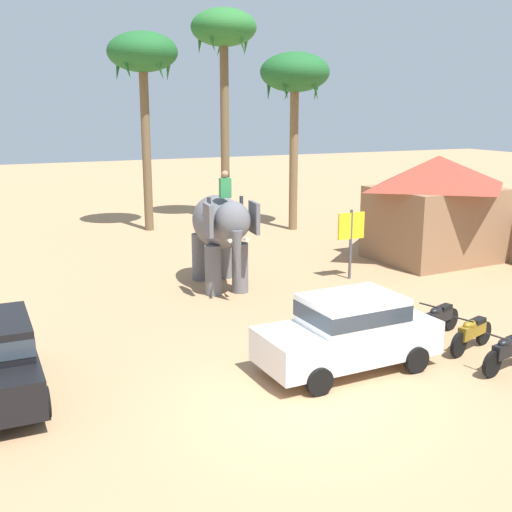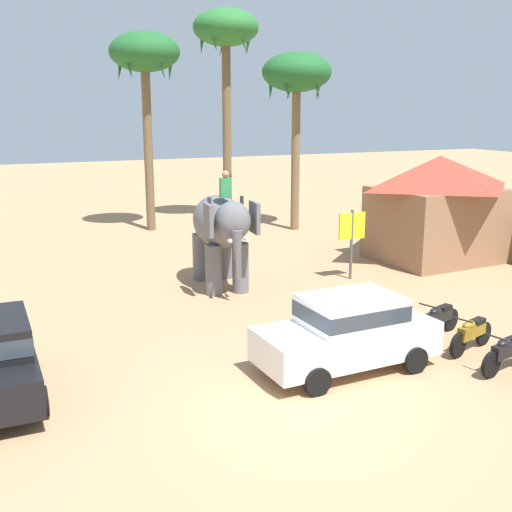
# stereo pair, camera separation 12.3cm
# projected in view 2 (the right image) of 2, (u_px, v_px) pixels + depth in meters

# --- Properties ---
(ground_plane) EXTENTS (120.00, 120.00, 0.00)m
(ground_plane) POSITION_uv_depth(u_px,v_px,m) (294.00, 409.00, 12.32)
(ground_plane) COLOR tan
(car_sedan_foreground) EXTENTS (4.16, 1.99, 1.70)m
(car_sedan_foreground) POSITION_uv_depth(u_px,v_px,m) (348.00, 330.00, 14.03)
(car_sedan_foreground) COLOR white
(car_sedan_foreground) RESTS_ON ground
(elephant_with_mahout) EXTENTS (1.96, 3.96, 3.88)m
(elephant_with_mahout) POSITION_uv_depth(u_px,v_px,m) (221.00, 228.00, 20.20)
(elephant_with_mahout) COLOR slate
(elephant_with_mahout) RESTS_ON ground
(motorcycle_second_in_row) EXTENTS (1.78, 0.62, 0.94)m
(motorcycle_second_in_row) POSITION_uv_depth(u_px,v_px,m) (507.00, 352.00, 14.01)
(motorcycle_second_in_row) COLOR black
(motorcycle_second_in_row) RESTS_ON ground
(motorcycle_mid_row) EXTENTS (1.74, 0.76, 0.94)m
(motorcycle_mid_row) POSITION_uv_depth(u_px,v_px,m) (471.00, 333.00, 15.17)
(motorcycle_mid_row) COLOR black
(motorcycle_mid_row) RESTS_ON ground
(motorcycle_fourth_in_row) EXTENTS (1.74, 0.76, 0.94)m
(motorcycle_fourth_in_row) POSITION_uv_depth(u_px,v_px,m) (438.00, 319.00, 16.19)
(motorcycle_fourth_in_row) COLOR black
(motorcycle_fourth_in_row) RESTS_ON ground
(palm_tree_behind_elephant) EXTENTS (3.20, 3.20, 10.43)m
(palm_tree_behind_elephant) POSITION_uv_depth(u_px,v_px,m) (226.00, 36.00, 30.54)
(palm_tree_behind_elephant) COLOR brown
(palm_tree_behind_elephant) RESTS_ON ground
(palm_tree_near_hut) EXTENTS (3.20, 3.20, 9.11)m
(palm_tree_near_hut) POSITION_uv_depth(u_px,v_px,m) (145.00, 59.00, 28.55)
(palm_tree_near_hut) COLOR brown
(palm_tree_near_hut) RESTS_ON ground
(palm_tree_left_of_road) EXTENTS (3.20, 3.20, 8.23)m
(palm_tree_left_of_road) POSITION_uv_depth(u_px,v_px,m) (297.00, 77.00, 28.87)
(palm_tree_left_of_road) COLOR brown
(palm_tree_left_of_road) RESTS_ON ground
(roadside_hut) EXTENTS (5.20, 4.44, 4.00)m
(roadside_hut) POSITION_uv_depth(u_px,v_px,m) (437.00, 205.00, 23.96)
(roadside_hut) COLOR #8C6647
(roadside_hut) RESTS_ON ground
(signboard_yellow) EXTENTS (1.00, 0.10, 2.40)m
(signboard_yellow) POSITION_uv_depth(u_px,v_px,m) (352.00, 231.00, 21.33)
(signboard_yellow) COLOR #4C4C51
(signboard_yellow) RESTS_ON ground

